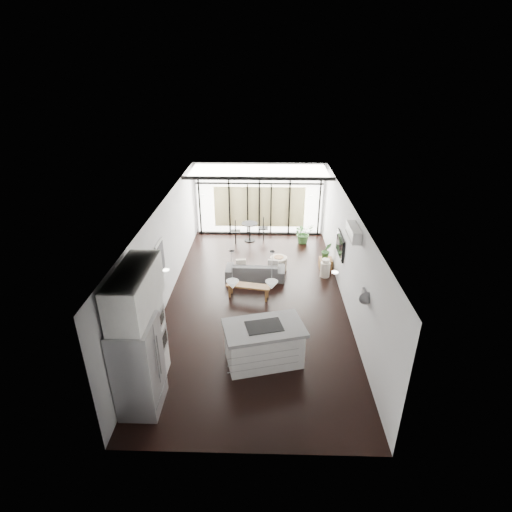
# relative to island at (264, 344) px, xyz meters

# --- Properties ---
(floor) EXTENTS (5.00, 10.00, 0.00)m
(floor) POSITION_rel_island_xyz_m (-0.25, 2.60, -0.48)
(floor) COLOR black
(floor) RESTS_ON ground
(ceiling) EXTENTS (5.00, 10.00, 0.00)m
(ceiling) POSITION_rel_island_xyz_m (-0.25, 2.60, 2.32)
(ceiling) COLOR white
(ceiling) RESTS_ON ground
(wall_left) EXTENTS (0.02, 10.00, 2.80)m
(wall_left) POSITION_rel_island_xyz_m (-2.75, 2.60, 0.92)
(wall_left) COLOR #BCBCBE
(wall_left) RESTS_ON ground
(wall_right) EXTENTS (0.02, 10.00, 2.80)m
(wall_right) POSITION_rel_island_xyz_m (2.25, 2.60, 0.92)
(wall_right) COLOR #BCBCBE
(wall_right) RESTS_ON ground
(wall_back) EXTENTS (5.00, 0.02, 2.80)m
(wall_back) POSITION_rel_island_xyz_m (-0.25, 7.60, 0.92)
(wall_back) COLOR #BCBCBE
(wall_back) RESTS_ON ground
(wall_front) EXTENTS (5.00, 0.02, 2.80)m
(wall_front) POSITION_rel_island_xyz_m (-0.25, -2.40, 0.92)
(wall_front) COLOR #BCBCBE
(wall_front) RESTS_ON ground
(glazing) EXTENTS (5.00, 0.20, 2.80)m
(glazing) POSITION_rel_island_xyz_m (-0.25, 7.48, 0.92)
(glazing) COLOR black
(glazing) RESTS_ON ground
(skylight) EXTENTS (4.70, 1.90, 0.06)m
(skylight) POSITION_rel_island_xyz_m (-0.25, 6.60, 2.29)
(skylight) COLOR white
(skylight) RESTS_ON ceiling
(neighbour_building) EXTENTS (3.50, 0.02, 1.60)m
(neighbour_building) POSITION_rel_island_xyz_m (-0.25, 7.55, 0.62)
(neighbour_building) COLOR beige
(neighbour_building) RESTS_ON ground
(island) EXTENTS (1.95, 1.44, 0.95)m
(island) POSITION_rel_island_xyz_m (0.00, 0.00, 0.00)
(island) COLOR white
(island) RESTS_ON floor
(cooktop) EXTENTS (0.89, 0.71, 0.01)m
(cooktop) POSITION_rel_island_xyz_m (-0.00, 0.00, 0.48)
(cooktop) COLOR black
(cooktop) RESTS_ON island
(fridge) EXTENTS (0.75, 0.93, 1.93)m
(fridge) POSITION_rel_island_xyz_m (-2.36, -1.35, 0.49)
(fridge) COLOR #9D9EA2
(fridge) RESTS_ON floor
(appliance_column) EXTENTS (0.58, 0.60, 2.23)m
(appliance_column) POSITION_rel_island_xyz_m (-2.39, -0.45, 0.64)
(appliance_column) COLOR white
(appliance_column) RESTS_ON floor
(upper_cabinets) EXTENTS (0.62, 1.75, 0.86)m
(upper_cabinets) POSITION_rel_island_xyz_m (-2.37, -0.90, 1.87)
(upper_cabinets) COLOR white
(upper_cabinets) RESTS_ON wall_left
(pendant_left) EXTENTS (0.26, 0.26, 0.18)m
(pendant_left) POSITION_rel_island_xyz_m (-0.65, -0.05, 1.54)
(pendant_left) COLOR white
(pendant_left) RESTS_ON ceiling
(pendant_right) EXTENTS (0.26, 0.26, 0.18)m
(pendant_right) POSITION_rel_island_xyz_m (0.15, -0.05, 1.54)
(pendant_right) COLOR white
(pendant_right) RESTS_ON ceiling
(sofa) EXTENTS (1.85, 0.59, 0.72)m
(sofa) POSITION_rel_island_xyz_m (-0.30, 3.88, -0.12)
(sofa) COLOR #49494C
(sofa) RESTS_ON floor
(console_bench) EXTENTS (1.29, 0.54, 0.40)m
(console_bench) POSITION_rel_island_xyz_m (-0.47, 2.73, -0.27)
(console_bench) COLOR brown
(console_bench) RESTS_ON floor
(pouf) EXTENTS (0.65, 0.65, 0.44)m
(pouf) POSITION_rel_island_xyz_m (0.44, 4.49, -0.26)
(pouf) COLOR beige
(pouf) RESTS_ON floor
(crate) EXTENTS (0.43, 0.43, 0.31)m
(crate) POSITION_rel_island_xyz_m (2.00, 4.68, -0.32)
(crate) COLOR brown
(crate) RESTS_ON floor
(plant_tall) EXTENTS (0.94, 0.99, 0.61)m
(plant_tall) POSITION_rel_island_xyz_m (1.42, 6.68, -0.17)
(plant_tall) COLOR #33622B
(plant_tall) RESTS_ON floor
(plant_crate) EXTENTS (0.44, 0.65, 0.26)m
(plant_crate) POSITION_rel_island_xyz_m (2.00, 4.68, -0.03)
(plant_crate) COLOR #33622B
(plant_crate) RESTS_ON crate
(milk_can) EXTENTS (0.33, 0.33, 0.61)m
(milk_can) POSITION_rel_island_xyz_m (1.90, 4.06, -0.17)
(milk_can) COLOR silver
(milk_can) RESTS_ON floor
(bistro_set) EXTENTS (1.72, 1.12, 0.77)m
(bistro_set) POSITION_rel_island_xyz_m (-0.60, 6.81, -0.09)
(bistro_set) COLOR black
(bistro_set) RESTS_ON floor
(tv) EXTENTS (0.05, 1.10, 0.65)m
(tv) POSITION_rel_island_xyz_m (2.21, 3.60, 0.82)
(tv) COLOR black
(tv) RESTS_ON wall_right
(ac_unit) EXTENTS (0.22, 0.90, 0.30)m
(ac_unit) POSITION_rel_island_xyz_m (2.13, 1.80, 1.97)
(ac_unit) COLOR white
(ac_unit) RESTS_ON wall_right
(framed_art) EXTENTS (0.04, 0.70, 0.90)m
(framed_art) POSITION_rel_island_xyz_m (-2.72, 2.10, 1.07)
(framed_art) COLOR black
(framed_art) RESTS_ON wall_left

